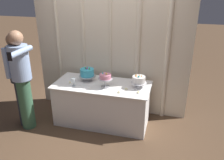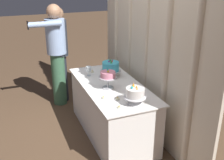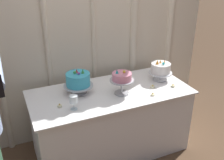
{
  "view_description": "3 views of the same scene",
  "coord_description": "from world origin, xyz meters",
  "px_view_note": "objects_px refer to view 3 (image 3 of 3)",
  "views": [
    {
      "loc": [
        1.12,
        -3.36,
        2.36
      ],
      "look_at": [
        0.17,
        0.14,
        0.83
      ],
      "focal_mm": 37.22,
      "sensor_mm": 36.0,
      "label": 1
    },
    {
      "loc": [
        3.13,
        -1.15,
        2.17
      ],
      "look_at": [
        0.12,
        0.06,
        0.86
      ],
      "focal_mm": 43.58,
      "sensor_mm": 36.0,
      "label": 2
    },
    {
      "loc": [
        -0.96,
        -2.14,
        2.04
      ],
      "look_at": [
        0.01,
        0.08,
        0.88
      ],
      "focal_mm": 42.85,
      "sensor_mm": 36.0,
      "label": 3
    }
  ],
  "objects_px": {
    "cake_table": "(110,121)",
    "tealight_far_right": "(173,86)",
    "cake_display_leftmost": "(78,80)",
    "tealight_near_right": "(153,87)",
    "cake_display_center": "(122,78)",
    "wine_glass": "(73,100)",
    "tealight_far_left": "(60,106)",
    "cake_display_rightmost": "(161,69)",
    "tealight_near_left": "(153,95)"
  },
  "relations": [
    {
      "from": "cake_display_center",
      "to": "tealight_near_left",
      "type": "relative_size",
      "value": 6.26
    },
    {
      "from": "cake_table",
      "to": "tealight_far_right",
      "type": "relative_size",
      "value": 36.21
    },
    {
      "from": "wine_glass",
      "to": "tealight_near_left",
      "type": "height_order",
      "value": "wine_glass"
    },
    {
      "from": "cake_table",
      "to": "tealight_far_right",
      "type": "xyz_separation_m",
      "value": [
        0.65,
        -0.17,
        0.38
      ]
    },
    {
      "from": "cake_table",
      "to": "tealight_far_left",
      "type": "relative_size",
      "value": 38.5
    },
    {
      "from": "tealight_far_left",
      "to": "tealight_near_left",
      "type": "relative_size",
      "value": 1.01
    },
    {
      "from": "cake_display_leftmost",
      "to": "wine_glass",
      "type": "height_order",
      "value": "cake_display_leftmost"
    },
    {
      "from": "wine_glass",
      "to": "tealight_far_left",
      "type": "height_order",
      "value": "wine_glass"
    },
    {
      "from": "cake_display_leftmost",
      "to": "cake_display_center",
      "type": "bearing_deg",
      "value": -26.25
    },
    {
      "from": "cake_display_center",
      "to": "tealight_near_left",
      "type": "xyz_separation_m",
      "value": [
        0.27,
        -0.16,
        -0.16
      ]
    },
    {
      "from": "cake_display_center",
      "to": "tealight_near_right",
      "type": "xyz_separation_m",
      "value": [
        0.36,
        -0.02,
        -0.16
      ]
    },
    {
      "from": "cake_display_leftmost",
      "to": "cake_display_rightmost",
      "type": "height_order",
      "value": "cake_display_leftmost"
    },
    {
      "from": "wine_glass",
      "to": "cake_table",
      "type": "bearing_deg",
      "value": 22.57
    },
    {
      "from": "wine_glass",
      "to": "tealight_far_right",
      "type": "xyz_separation_m",
      "value": [
        1.1,
        0.01,
        -0.09
      ]
    },
    {
      "from": "cake_table",
      "to": "tealight_far_right",
      "type": "distance_m",
      "value": 0.78
    },
    {
      "from": "cake_display_center",
      "to": "wine_glass",
      "type": "xyz_separation_m",
      "value": [
        -0.53,
        -0.1,
        -0.07
      ]
    },
    {
      "from": "cake_display_rightmost",
      "to": "tealight_near_right",
      "type": "distance_m",
      "value": 0.26
    },
    {
      "from": "cake_table",
      "to": "wine_glass",
      "type": "xyz_separation_m",
      "value": [
        -0.44,
        -0.18,
        0.47
      ]
    },
    {
      "from": "tealight_far_left",
      "to": "tealight_far_right",
      "type": "distance_m",
      "value": 1.21
    },
    {
      "from": "wine_glass",
      "to": "cake_display_leftmost",
      "type": "bearing_deg",
      "value": 64.98
    },
    {
      "from": "cake_display_center",
      "to": "cake_display_rightmost",
      "type": "relative_size",
      "value": 1.03
    },
    {
      "from": "cake_display_rightmost",
      "to": "wine_glass",
      "type": "relative_size",
      "value": 1.85
    },
    {
      "from": "cake_display_rightmost",
      "to": "tealight_near_left",
      "type": "distance_m",
      "value": 0.41
    },
    {
      "from": "cake_table",
      "to": "wine_glass",
      "type": "height_order",
      "value": "wine_glass"
    },
    {
      "from": "cake_table",
      "to": "cake_display_rightmost",
      "type": "xyz_separation_m",
      "value": [
        0.62,
        0.04,
        0.5
      ]
    },
    {
      "from": "tealight_near_left",
      "to": "tealight_near_right",
      "type": "xyz_separation_m",
      "value": [
        0.09,
        0.14,
        0.0
      ]
    },
    {
      "from": "cake_display_rightmost",
      "to": "wine_glass",
      "type": "xyz_separation_m",
      "value": [
        -1.07,
        -0.22,
        -0.03
      ]
    },
    {
      "from": "tealight_far_left",
      "to": "tealight_far_right",
      "type": "height_order",
      "value": "tealight_far_left"
    },
    {
      "from": "cake_display_leftmost",
      "to": "tealight_near_right",
      "type": "distance_m",
      "value": 0.79
    },
    {
      "from": "cake_display_center",
      "to": "tealight_near_right",
      "type": "bearing_deg",
      "value": -3.07
    },
    {
      "from": "cake_display_center",
      "to": "tealight_near_right",
      "type": "distance_m",
      "value": 0.39
    },
    {
      "from": "tealight_far_left",
      "to": "cake_display_center",
      "type": "bearing_deg",
      "value": 0.62
    },
    {
      "from": "cake_display_center",
      "to": "tealight_far_left",
      "type": "distance_m",
      "value": 0.66
    },
    {
      "from": "tealight_near_right",
      "to": "cake_display_leftmost",
      "type": "bearing_deg",
      "value": 164.17
    },
    {
      "from": "cake_display_leftmost",
      "to": "cake_display_rightmost",
      "type": "distance_m",
      "value": 0.93
    },
    {
      "from": "cake_table",
      "to": "tealight_far_left",
      "type": "height_order",
      "value": "tealight_far_left"
    },
    {
      "from": "cake_table",
      "to": "tealight_near_left",
      "type": "distance_m",
      "value": 0.58
    },
    {
      "from": "cake_display_center",
      "to": "tealight_far_right",
      "type": "distance_m",
      "value": 0.6
    },
    {
      "from": "cake_display_center",
      "to": "tealight_far_left",
      "type": "height_order",
      "value": "cake_display_center"
    },
    {
      "from": "wine_glass",
      "to": "tealight_far_left",
      "type": "xyz_separation_m",
      "value": [
        -0.11,
        0.09,
        -0.09
      ]
    },
    {
      "from": "cake_table",
      "to": "cake_display_leftmost",
      "type": "bearing_deg",
      "value": 160.48
    },
    {
      "from": "wine_glass",
      "to": "cake_display_center",
      "type": "bearing_deg",
      "value": 10.5
    },
    {
      "from": "cake_display_center",
      "to": "tealight_near_left",
      "type": "height_order",
      "value": "cake_display_center"
    },
    {
      "from": "cake_display_leftmost",
      "to": "tealight_near_right",
      "type": "xyz_separation_m",
      "value": [
        0.75,
        -0.21,
        -0.13
      ]
    },
    {
      "from": "cake_display_center",
      "to": "wine_glass",
      "type": "height_order",
      "value": "cake_display_center"
    },
    {
      "from": "cake_table",
      "to": "cake_display_rightmost",
      "type": "bearing_deg",
      "value": 3.51
    },
    {
      "from": "tealight_near_right",
      "to": "tealight_far_right",
      "type": "height_order",
      "value": "tealight_near_right"
    },
    {
      "from": "tealight_near_left",
      "to": "tealight_near_right",
      "type": "relative_size",
      "value": 0.82
    },
    {
      "from": "cake_display_rightmost",
      "to": "cake_display_leftmost",
      "type": "bearing_deg",
      "value": 175.7
    },
    {
      "from": "wine_glass",
      "to": "cake_display_rightmost",
      "type": "bearing_deg",
      "value": 11.75
    }
  ]
}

